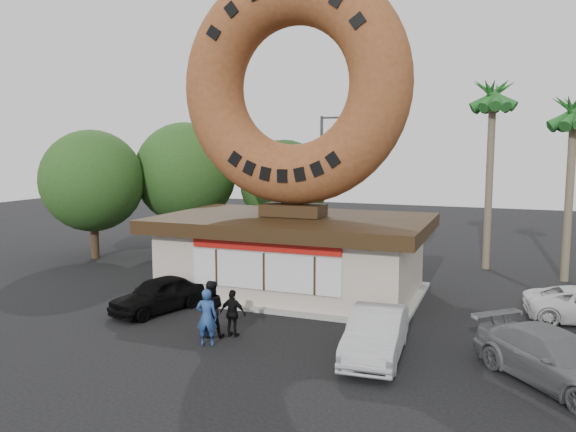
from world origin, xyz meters
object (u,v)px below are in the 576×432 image
(person_center, at_px, (211,309))
(car_silver, at_px, (376,334))
(person_left, at_px, (207,317))
(street_lamp, at_px, (324,176))
(car_black, at_px, (158,294))
(donut_shop, at_px, (293,252))
(car_grey, at_px, (556,359))
(person_right, at_px, (233,313))
(giant_donut, at_px, (293,86))

(person_center, xyz_separation_m, car_silver, (5.43, 0.18, -0.23))
(person_left, height_order, car_silver, person_left)
(street_lamp, height_order, car_black, street_lamp)
(person_left, relative_size, car_black, 0.47)
(donut_shop, relative_size, person_center, 5.98)
(street_lamp, bearing_deg, person_center, -85.30)
(person_center, relative_size, car_grey, 0.39)
(person_center, bearing_deg, donut_shop, -116.94)
(person_left, xyz_separation_m, car_silver, (5.13, 0.95, -0.19))
(car_black, xyz_separation_m, car_silver, (8.67, -1.62, 0.05))
(car_black, bearing_deg, donut_shop, 67.02)
(person_right, bearing_deg, donut_shop, -87.77)
(giant_donut, xyz_separation_m, person_right, (0.16, -5.99, -7.89))
(giant_donut, bearing_deg, person_right, -88.46)
(car_silver, height_order, car_grey, car_silver)
(donut_shop, bearing_deg, street_lamp, 100.50)
(person_left, xyz_separation_m, person_right, (0.39, 1.02, -0.12))
(giant_donut, distance_m, car_grey, 14.05)
(giant_donut, bearing_deg, donut_shop, -90.00)
(donut_shop, xyz_separation_m, person_right, (0.16, -5.98, -0.99))
(person_center, bearing_deg, car_silver, 159.75)
(person_center, distance_m, car_grey, 10.21)
(street_lamp, distance_m, car_grey, 20.35)
(giant_donut, relative_size, street_lamp, 1.22)
(giant_donut, bearing_deg, person_left, -91.87)
(street_lamp, height_order, person_right, street_lamp)
(person_center, distance_m, person_right, 0.75)
(donut_shop, xyz_separation_m, street_lamp, (-1.86, 10.02, 2.72))
(donut_shop, relative_size, car_silver, 2.60)
(car_black, bearing_deg, person_left, -18.64)
(street_lamp, height_order, car_silver, street_lamp)
(giant_donut, height_order, car_grey, giant_donut)
(giant_donut, relative_size, car_black, 2.53)
(car_grey, bearing_deg, street_lamp, 83.21)
(car_silver, bearing_deg, person_center, 178.05)
(person_right, distance_m, car_grey, 9.53)
(car_silver, bearing_deg, street_lamp, 108.94)
(donut_shop, relative_size, street_lamp, 1.40)
(donut_shop, height_order, car_black, donut_shop)
(person_right, height_order, car_silver, person_right)
(donut_shop, relative_size, giant_donut, 1.15)
(street_lamp, bearing_deg, car_silver, -67.18)
(street_lamp, bearing_deg, giant_donut, -79.49)
(car_grey, bearing_deg, car_silver, 134.95)
(donut_shop, xyz_separation_m, person_left, (-0.23, -7.00, -0.86))
(donut_shop, relative_size, person_left, 6.19)
(person_left, xyz_separation_m, car_black, (-3.53, 2.57, -0.25))
(person_left, bearing_deg, person_center, -85.17)
(car_black, bearing_deg, car_silver, 6.75)
(person_center, height_order, car_silver, person_center)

